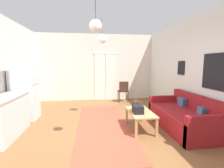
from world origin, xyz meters
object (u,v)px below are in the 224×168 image
Objects in this scene: refrigerator at (25,91)px; pendant_lamp_far at (102,39)px; couch at (184,117)px; pendant_lamp_near at (96,26)px; handbag at (138,109)px; accent_chair at (123,90)px; bamboo_vase at (134,106)px; coffee_table at (140,114)px.

pendant_lamp_far is at bearing -5.84° from refrigerator.
couch is 3.01m from pendant_lamp_near.
accent_chair is at bearing 85.07° from handbag.
bamboo_vase is at bearing 98.56° from handbag.
accent_chair reaches higher than handbag.
refrigerator is at bearing 174.16° from pendant_lamp_far.
handbag is 0.18× the size of refrigerator.
refrigerator reaches higher than coffee_table.
refrigerator reaches higher than couch.
coffee_table is 2.27m from pendant_lamp_near.
pendant_lamp_near reaches higher than bamboo_vase.
pendant_lamp_far is (-0.85, 0.92, 1.90)m from coffee_table.
pendant_lamp_far is (-1.95, 1.01, 2.01)m from couch.
couch is at bearing -16.60° from refrigerator.
pendant_lamp_far is (2.20, -0.23, 1.47)m from refrigerator.
pendant_lamp_far reaches higher than couch.
pendant_lamp_near is at bearing 71.66° from accent_chair.
accent_chair is at bearing 108.29° from couch.
coffee_table is 1.38× the size of pendant_lamp_near.
couch is at bearing -8.07° from bamboo_vase.
couch is 6.44× the size of handbag.
refrigerator reaches higher than accent_chair.
refrigerator is at bearing 159.44° from coffee_table.
couch is 4.37m from refrigerator.
accent_chair is at bearing 84.10° from bamboo_vase.
coffee_table is (-1.10, 0.09, 0.11)m from couch.
bamboo_vase is 1.54× the size of handbag.
handbag is at bearing -23.03° from refrigerator.
coffee_table is 3.29× the size of handbag.
coffee_table is at bearing 49.05° from handbag.
pendant_lamp_far reaches higher than coffee_table.
bamboo_vase is 2.05m from pendant_lamp_far.
couch reaches higher than coffee_table.
pendant_lamp_near is at bearing -43.33° from refrigerator.
handbag is at bearing 31.64° from pendant_lamp_near.
couch is at bearing -27.43° from pendant_lamp_far.
accent_chair is (3.21, 1.63, -0.32)m from refrigerator.
bamboo_vase is at bearing 39.95° from pendant_lamp_near.
pendant_lamp_far is at bearing 126.23° from handbag.
accent_chair is at bearing 61.49° from pendant_lamp_far.
handbag is (-1.20, -0.02, 0.26)m from couch.
pendant_lamp_near reaches higher than couch.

